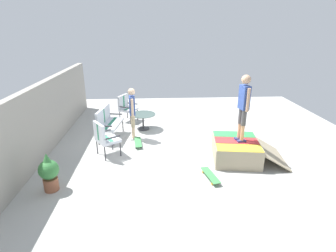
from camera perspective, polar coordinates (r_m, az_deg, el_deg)
ground_plane at (r=8.25m, az=2.95°, el=-4.78°), size 12.00×12.00×0.10m
back_wall_cinderblock at (r=8.43m, az=-25.07°, el=1.51°), size 9.00×0.20×2.01m
skate_ramp at (r=7.63m, az=14.55°, el=-4.96°), size 1.64×2.10×0.56m
patio_bench at (r=8.88m, az=-12.94°, el=1.21°), size 1.32×0.73×1.02m
patio_chair_near_house at (r=10.44m, az=-9.05°, el=4.34°), size 0.80×0.77×1.02m
patio_chair_by_wall at (r=7.61m, az=-13.61°, el=-2.16°), size 0.82×0.80×1.02m
patio_table at (r=9.53m, az=-5.39°, el=1.63°), size 0.90×0.90×0.57m
person_watching at (r=8.54m, az=-7.68°, el=3.41°), size 0.48×0.27×1.69m
person_skater at (r=7.18m, az=15.97°, el=4.76°), size 0.47×0.28×1.80m
skateboard_by_bench at (r=8.39m, az=-6.48°, el=-3.46°), size 0.82×0.28×0.10m
skateboard_spare at (r=6.65m, az=9.10°, el=-10.41°), size 0.82×0.36×0.10m
potted_plant at (r=6.51m, az=-24.21°, el=-8.97°), size 0.44×0.44×0.92m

